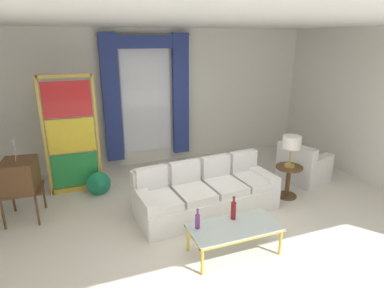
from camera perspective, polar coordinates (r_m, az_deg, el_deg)
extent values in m
plane|color=silver|center=(5.24, 3.20, -13.95)|extent=(16.00, 16.00, 0.00)
cube|color=white|center=(7.46, -6.14, 8.11)|extent=(8.00, 0.12, 3.00)
cube|color=white|center=(7.30, 28.80, 5.78)|extent=(0.12, 7.00, 3.00)
cube|color=white|center=(5.19, 0.04, 20.76)|extent=(8.00, 7.60, 0.04)
cube|color=white|center=(7.31, -8.06, 8.24)|extent=(1.10, 0.02, 2.50)
cylinder|color=gold|center=(7.13, -8.39, 18.56)|extent=(2.00, 0.04, 0.04)
cube|color=navy|center=(7.09, -14.00, 7.57)|extent=(0.36, 0.12, 2.70)
cube|color=navy|center=(7.42, -2.01, 8.54)|extent=(0.36, 0.12, 2.70)
cube|color=navy|center=(7.11, -8.30, 17.44)|extent=(1.80, 0.10, 0.28)
cube|color=white|center=(5.49, 2.72, -10.08)|extent=(2.39, 1.10, 0.38)
cube|color=white|center=(5.69, 0.97, -6.72)|extent=(2.33, 0.40, 0.78)
cube|color=white|center=(5.98, 11.87, -7.02)|extent=(0.27, 0.87, 0.56)
cube|color=white|center=(5.08, -8.18, -11.55)|extent=(0.27, 0.87, 0.56)
cube|color=white|center=(5.77, 10.68, -6.17)|extent=(0.60, 0.78, 0.12)
cube|color=white|center=(5.92, 8.99, -3.11)|extent=(0.52, 0.18, 0.40)
cube|color=white|center=(5.47, 5.71, -7.33)|extent=(0.60, 0.78, 0.12)
cube|color=white|center=(5.63, 4.09, -4.06)|extent=(0.52, 0.18, 0.40)
cube|color=white|center=(5.22, 0.18, -8.55)|extent=(0.60, 0.78, 0.12)
cube|color=white|center=(5.39, -1.30, -5.08)|extent=(0.52, 0.18, 0.40)
cube|color=white|center=(5.02, -5.88, -9.79)|extent=(0.60, 0.78, 0.12)
cube|color=white|center=(5.20, -7.18, -6.13)|extent=(0.52, 0.18, 0.40)
cube|color=silver|center=(4.47, 7.48, -14.24)|extent=(1.21, 0.59, 0.02)
cube|color=gold|center=(4.69, 5.87, -12.80)|extent=(1.21, 0.04, 0.03)
cube|color=gold|center=(4.28, 9.25, -16.26)|extent=(1.21, 0.04, 0.03)
cube|color=gold|center=(4.27, 0.23, -16.06)|extent=(0.04, 0.59, 0.03)
cube|color=gold|center=(4.75, 13.88, -12.83)|extent=(0.04, 0.59, 0.03)
cylinder|color=gold|center=(4.58, -0.71, -16.29)|extent=(0.04, 0.04, 0.38)
cylinder|color=gold|center=(5.02, 11.86, -13.41)|extent=(0.04, 0.04, 0.38)
cylinder|color=gold|center=(4.20, 1.82, -19.98)|extent=(0.04, 0.04, 0.38)
cylinder|color=gold|center=(4.67, 15.30, -16.32)|extent=(0.04, 0.04, 0.38)
cylinder|color=maroon|center=(4.55, 7.30, -11.59)|extent=(0.07, 0.07, 0.25)
cylinder|color=maroon|center=(4.48, 7.38, -9.86)|extent=(0.03, 0.03, 0.06)
sphere|color=maroon|center=(4.46, 7.40, -9.32)|extent=(0.04, 0.04, 0.04)
cylinder|color=#753384|center=(4.34, 0.98, -13.49)|extent=(0.06, 0.06, 0.19)
cylinder|color=#753384|center=(4.27, 0.98, -12.05)|extent=(0.03, 0.03, 0.06)
sphere|color=#753384|center=(4.25, 0.99, -11.51)|extent=(0.04, 0.04, 0.04)
cube|color=brown|center=(5.82, -27.72, -7.17)|extent=(0.62, 0.54, 0.03)
cylinder|color=brown|center=(5.75, -30.33, -10.69)|extent=(0.04, 0.04, 0.50)
cylinder|color=brown|center=(6.23, -28.98, -8.29)|extent=(0.04, 0.04, 0.50)
cylinder|color=brown|center=(5.62, -25.58, -10.57)|extent=(0.04, 0.04, 0.50)
cylinder|color=brown|center=(6.11, -24.61, -8.11)|extent=(0.04, 0.04, 0.50)
cube|color=brown|center=(5.73, -28.09, -4.86)|extent=(0.54, 0.61, 0.48)
cube|color=black|center=(5.78, -30.38, -4.79)|extent=(0.06, 0.39, 0.30)
cylinder|color=gold|center=(5.78, -30.30, -6.81)|extent=(0.02, 0.04, 0.04)
cylinder|color=gold|center=(5.92, -29.89, -6.18)|extent=(0.02, 0.04, 0.04)
cylinder|color=silver|center=(5.59, -28.72, -0.87)|extent=(0.02, 0.13, 0.34)
cylinder|color=silver|center=(5.59, -28.72, -0.87)|extent=(0.02, 0.13, 0.34)
cube|color=white|center=(7.06, 19.11, -4.39)|extent=(1.01, 1.01, 0.40)
cube|color=white|center=(6.97, 19.31, -2.49)|extent=(0.86, 0.86, 0.10)
cube|color=white|center=(6.73, 17.78, -3.51)|extent=(0.43, 0.82, 0.80)
cube|color=white|center=(7.19, 17.06, -3.01)|extent=(0.76, 0.40, 0.58)
cube|color=white|center=(6.88, 21.40, -4.45)|extent=(0.76, 0.40, 0.58)
cube|color=gold|center=(6.27, -24.55, 0.88)|extent=(0.05, 0.05, 2.20)
cube|color=gold|center=(6.26, -16.35, 1.78)|extent=(0.05, 0.05, 2.20)
cube|color=gold|center=(6.05, -21.58, 11.08)|extent=(0.90, 0.05, 0.06)
cube|color=gold|center=(6.61, -19.46, -7.42)|extent=(0.90, 0.05, 0.10)
cube|color=#238E3D|center=(6.46, -19.81, -4.34)|extent=(0.82, 0.02, 0.64)
cube|color=yellow|center=(6.24, -20.46, 1.33)|extent=(0.82, 0.02, 0.64)
cube|color=red|center=(6.10, -21.14, 7.34)|extent=(0.82, 0.02, 0.64)
cylinder|color=beige|center=(6.42, -16.00, -8.03)|extent=(0.16, 0.16, 0.06)
ellipsoid|color=navy|center=(6.37, -16.08, -7.14)|extent=(0.18, 0.32, 0.20)
sphere|color=navy|center=(6.45, -16.28, -5.75)|extent=(0.09, 0.09, 0.09)
cone|color=gold|center=(6.51, -16.33, -5.55)|extent=(0.02, 0.04, 0.02)
cone|color=#1C8359|center=(6.17, -16.01, -6.98)|extent=(0.44, 0.40, 0.50)
cylinder|color=brown|center=(6.07, 16.76, -3.95)|extent=(0.48, 0.48, 0.03)
cylinder|color=brown|center=(6.18, 16.52, -6.44)|extent=(0.08, 0.08, 0.55)
cylinder|color=brown|center=(6.30, 16.30, -8.72)|extent=(0.36, 0.36, 0.03)
cylinder|color=#B29338|center=(6.06, 16.79, -3.64)|extent=(0.18, 0.18, 0.04)
cylinder|color=#B29338|center=(5.99, 16.96, -1.86)|extent=(0.03, 0.03, 0.36)
cylinder|color=silver|center=(5.92, 17.17, 0.32)|extent=(0.32, 0.32, 0.22)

